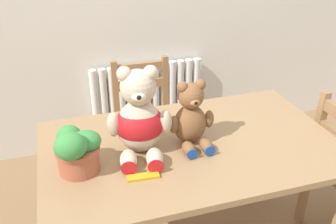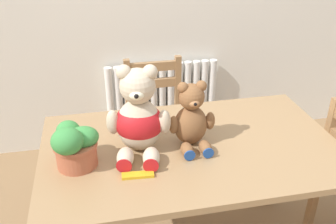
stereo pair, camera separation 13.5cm
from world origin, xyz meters
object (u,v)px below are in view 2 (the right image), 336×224
at_px(wooden_chair_behind, 157,124).
at_px(teddy_bear_right, 192,119).
at_px(teddy_bear_left, 139,118).
at_px(chocolate_bar, 138,175).
at_px(potted_plant, 74,145).

height_order(wooden_chair_behind, teddy_bear_right, teddy_bear_right).
xyz_separation_m(teddy_bear_left, chocolate_bar, (-0.03, -0.19, -0.15)).
xyz_separation_m(wooden_chair_behind, potted_plant, (-0.48, -0.82, 0.42)).
relative_size(wooden_chair_behind, teddy_bear_right, 2.79).
relative_size(wooden_chair_behind, teddy_bear_left, 2.13).
bearing_deg(chocolate_bar, wooden_chair_behind, 75.36).
xyz_separation_m(wooden_chair_behind, chocolate_bar, (-0.25, -0.94, 0.33)).
distance_m(teddy_bear_left, chocolate_bar, 0.25).
relative_size(teddy_bear_right, potted_plant, 1.48).
relative_size(teddy_bear_left, chocolate_bar, 3.08).
relative_size(potted_plant, chocolate_bar, 1.60).
height_order(teddy_bear_left, teddy_bear_right, teddy_bear_left).
bearing_deg(potted_plant, wooden_chair_behind, 59.38).
bearing_deg(wooden_chair_behind, teddy_bear_right, 91.78).
distance_m(teddy_bear_right, potted_plant, 0.51).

